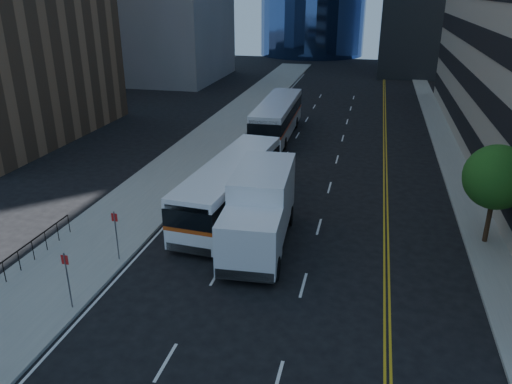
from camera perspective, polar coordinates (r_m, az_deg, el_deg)
ground at (r=20.97m, az=3.23°, el=-13.29°), size 160.00×160.00×0.00m
sidewalk_west at (r=45.54m, az=-4.22°, el=6.78°), size 5.00×90.00×0.15m
sidewalk_east at (r=44.00m, az=20.92°, el=4.80°), size 2.00×90.00×0.15m
street_tree at (r=26.99m, az=25.81°, el=1.52°), size 3.20×3.20×5.10m
bus_front at (r=28.73m, az=-2.88°, el=0.76°), size 3.50×11.96×3.04m
bus_rear at (r=44.12m, az=2.46°, el=8.52°), size 2.92×12.24×3.14m
box_truck at (r=24.82m, az=0.44°, el=-1.96°), size 3.20×8.07×3.79m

